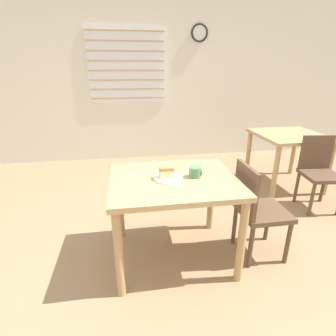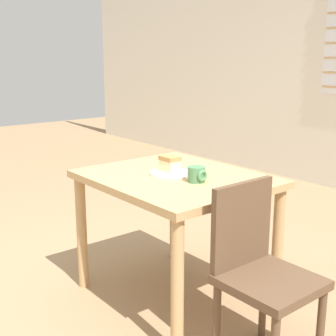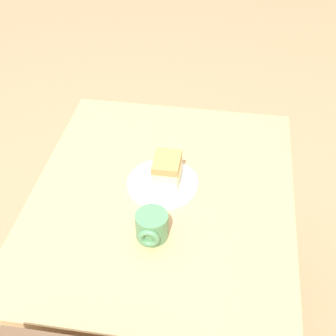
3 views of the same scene
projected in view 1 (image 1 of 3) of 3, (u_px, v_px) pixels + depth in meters
ground_plane at (163, 283)px, 1.96m from camera, size 14.00×14.00×0.00m
wall_back at (136, 75)px, 4.25m from camera, size 10.00×0.09×2.80m
dining_table_near at (174, 191)px, 2.04m from camera, size 0.97×0.80×0.72m
dining_table_far at (289, 143)px, 3.40m from camera, size 0.81×0.82×0.71m
chair_near_window at (257, 208)px, 2.12m from camera, size 0.38×0.38×0.81m
chair_far_corner at (319, 170)px, 2.91m from camera, size 0.42×0.42×0.81m
plate at (168, 178)px, 1.99m from camera, size 0.22×0.22×0.01m
cake_slice at (166, 172)px, 1.98m from camera, size 0.11×0.08×0.09m
coffee_mug at (195, 172)px, 2.01m from camera, size 0.10×0.09×0.08m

